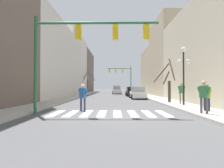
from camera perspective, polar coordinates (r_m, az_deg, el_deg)
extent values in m
plane|color=#4C4C4F|center=(10.11, -0.80, -9.80)|extent=(240.00, 240.00, 0.00)
cube|color=#ADA89E|center=(11.69, -30.03, -8.10)|extent=(2.31, 90.00, 0.15)
cube|color=#ADA89E|center=(11.46, 29.10, -8.26)|extent=(2.31, 90.00, 0.15)
cube|color=beige|center=(25.80, -22.57, 7.70)|extent=(6.00, 13.68, 10.81)
cube|color=beige|center=(39.43, -14.27, 6.11)|extent=(6.00, 15.07, 12.75)
cube|color=#66564C|center=(54.37, -10.09, 3.90)|extent=(6.00, 15.77, 12.25)
cube|color=#BCB299|center=(20.25, 29.06, 7.61)|extent=(6.00, 10.83, 9.05)
cube|color=tan|center=(29.73, 19.54, 7.73)|extent=(6.00, 9.56, 12.02)
cube|color=tan|center=(38.77, 14.91, 3.74)|extent=(6.00, 9.75, 9.39)
cube|color=white|center=(10.90, -17.77, -9.09)|extent=(0.45, 2.60, 0.01)
cube|color=white|center=(10.66, -13.12, -9.30)|extent=(0.45, 2.60, 0.01)
cube|color=white|center=(10.49, -8.27, -9.46)|extent=(0.45, 2.60, 0.01)
cube|color=white|center=(10.39, -3.29, -9.55)|extent=(0.45, 2.60, 0.01)
cube|color=white|center=(10.37, 1.75, -9.57)|extent=(0.45, 2.60, 0.01)
cube|color=white|center=(10.42, 6.77, -9.51)|extent=(0.45, 2.60, 0.01)
cube|color=white|center=(10.56, 11.70, -9.39)|extent=(0.45, 2.60, 0.01)
cube|color=white|center=(10.76, 16.47, -9.21)|extent=(0.45, 2.60, 0.01)
cylinder|color=#236038|center=(10.98, -23.69, 5.71)|extent=(0.18, 0.18, 5.63)
cylinder|color=#236038|center=(10.64, -4.93, 19.24)|extent=(7.05, 0.14, 0.14)
cube|color=yellow|center=(10.61, -10.86, 16.17)|extent=(0.32, 0.28, 0.84)
cube|color=yellow|center=(10.42, 1.12, 16.48)|extent=(0.32, 0.28, 0.84)
cube|color=yellow|center=(10.58, 11.11, 16.22)|extent=(0.32, 0.28, 0.84)
cylinder|color=#236038|center=(40.96, 6.20, 1.28)|extent=(0.18, 0.18, 6.27)
cylinder|color=#236038|center=(40.98, 2.32, 5.11)|extent=(5.55, 0.14, 0.14)
cube|color=yellow|center=(40.96, 3.48, 4.34)|extent=(0.32, 0.28, 0.84)
cube|color=yellow|center=(40.91, 1.15, 4.34)|extent=(0.32, 0.28, 0.84)
cube|color=yellow|center=(40.92, -0.80, 4.34)|extent=(0.32, 0.28, 0.84)
cylinder|color=black|center=(14.56, 22.34, 1.69)|extent=(0.12, 0.12, 4.12)
sphere|color=white|center=(14.83, 22.29, 10.37)|extent=(0.36, 0.36, 0.36)
sphere|color=white|center=(14.57, 21.13, 6.89)|extent=(0.31, 0.31, 0.31)
sphere|color=white|center=(14.80, 23.47, 6.78)|extent=(0.31, 0.31, 0.31)
cube|color=silver|center=(38.16, 1.55, -2.34)|extent=(1.71, 4.20, 0.90)
cube|color=slate|center=(38.15, 1.55, -1.12)|extent=(1.58, 2.19, 0.73)
cylinder|color=black|center=(39.47, 0.25, -2.73)|extent=(0.22, 0.64, 0.64)
cylinder|color=black|center=(39.50, 2.78, -2.73)|extent=(0.22, 0.64, 0.64)
cylinder|color=black|center=(36.86, 0.22, -2.86)|extent=(0.22, 0.64, 0.64)
cylinder|color=black|center=(36.90, 2.94, -2.86)|extent=(0.22, 0.64, 0.64)
cube|color=white|center=(23.35, 8.35, -3.40)|extent=(1.72, 4.45, 0.75)
cube|color=gray|center=(23.33, 8.34, -1.72)|extent=(1.58, 2.32, 0.62)
cylinder|color=black|center=(24.63, 5.89, -3.81)|extent=(0.22, 0.64, 0.64)
cylinder|color=black|center=(24.85, 9.92, -3.78)|extent=(0.22, 0.64, 0.64)
cylinder|color=black|center=(21.89, 6.56, -4.17)|extent=(0.22, 0.64, 0.64)
cylinder|color=black|center=(22.14, 11.09, -4.13)|extent=(0.22, 0.64, 0.64)
cube|color=black|center=(29.72, 6.56, -2.86)|extent=(1.83, 4.75, 0.76)
cube|color=black|center=(29.70, 6.56, -1.53)|extent=(1.69, 2.47, 0.62)
cylinder|color=black|center=(31.11, 4.56, -3.22)|extent=(0.22, 0.64, 0.64)
cylinder|color=black|center=(31.30, 7.99, -3.20)|extent=(0.22, 0.64, 0.64)
cylinder|color=black|center=(28.18, 4.98, -3.45)|extent=(0.22, 0.64, 0.64)
cylinder|color=black|center=(28.38, 8.75, -3.43)|extent=(0.22, 0.64, 0.64)
cylinder|color=#7A705B|center=(15.89, 21.40, -4.41)|extent=(0.13, 0.13, 0.85)
cylinder|color=#7A705B|center=(16.09, 22.25, -4.37)|extent=(0.13, 0.13, 0.85)
cube|color=#337542|center=(15.96, 21.81, -1.66)|extent=(0.47, 0.35, 0.67)
sphere|color=tan|center=(15.96, 21.80, 0.11)|extent=(0.24, 0.24, 0.24)
cylinder|color=#337542|center=(15.81, 21.14, -1.83)|extent=(0.31, 0.18, 0.65)
cylinder|color=#337542|center=(16.12, 22.47, -1.81)|extent=(0.31, 0.18, 0.65)
cylinder|color=#282D47|center=(11.63, 29.11, -5.92)|extent=(0.11, 0.11, 0.75)
cylinder|color=#282D47|center=(11.77, 27.98, -5.86)|extent=(0.11, 0.11, 0.75)
cube|color=gold|center=(11.66, 28.52, -2.61)|extent=(0.36, 0.42, 0.59)
sphere|color=#8C664C|center=(11.66, 28.50, -0.48)|extent=(0.21, 0.21, 0.21)
cylinder|color=gold|center=(11.55, 29.41, -2.81)|extent=(0.20, 0.26, 0.57)
cylinder|color=gold|center=(11.78, 27.64, -2.79)|extent=(0.20, 0.26, 0.57)
cylinder|color=#282D47|center=(11.32, -8.92, -6.73)|extent=(0.12, 0.12, 0.83)
cylinder|color=#282D47|center=(11.51, -10.08, -6.63)|extent=(0.12, 0.12, 0.83)
cube|color=#235693|center=(11.36, -9.49, -2.96)|extent=(0.47, 0.40, 0.65)
sphere|color=beige|center=(11.35, -9.49, -0.54)|extent=(0.23, 0.23, 0.23)
cylinder|color=#235693|center=(11.21, -8.58, -3.21)|extent=(0.29, 0.22, 0.63)
cylinder|color=#235693|center=(11.52, -10.38, -3.14)|extent=(0.29, 0.22, 0.63)
cylinder|color=#4C4C51|center=(10.54, 27.13, -6.26)|extent=(0.12, 0.12, 0.82)
cylinder|color=#4C4C51|center=(10.40, 28.58, -6.32)|extent=(0.12, 0.12, 0.82)
cube|color=#337542|center=(10.43, 27.82, -2.26)|extent=(0.42, 0.46, 0.65)
sphere|color=tan|center=(10.43, 27.80, 0.35)|extent=(0.23, 0.23, 0.23)
cylinder|color=#337542|center=(10.54, 26.71, -2.49)|extent=(0.24, 0.28, 0.63)
cylinder|color=#337542|center=(10.32, 28.96, -2.51)|extent=(0.24, 0.28, 0.63)
cylinder|color=#473828|center=(17.00, 18.22, -2.33)|extent=(0.25, 0.25, 1.96)
cylinder|color=#473828|center=(17.30, 17.30, 1.92)|extent=(0.45, 0.82, 1.25)
cylinder|color=#473828|center=(16.41, 18.96, 4.62)|extent=(0.13, 1.50, 2.11)
cylinder|color=#473828|center=(17.27, 15.74, 3.42)|extent=(1.32, 1.00, 1.82)
cylinder|color=brown|center=(41.67, -7.98, -0.80)|extent=(0.40, 0.40, 3.01)
cylinder|color=brown|center=(41.44, -8.81, 2.49)|extent=(1.25, 0.97, 2.56)
cylinder|color=brown|center=(41.57, -8.63, 2.71)|extent=(1.05, 0.70, 2.43)
cylinder|color=brown|center=(41.88, -6.81, 2.75)|extent=(1.78, 0.66, 2.46)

